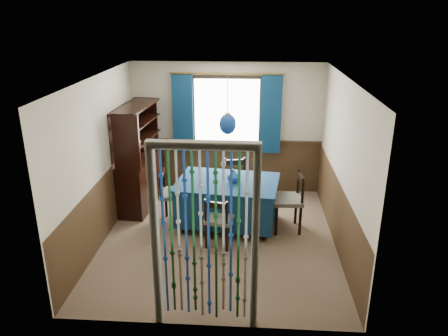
# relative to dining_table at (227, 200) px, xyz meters

# --- Properties ---
(floor) EXTENTS (4.00, 4.00, 0.00)m
(floor) POSITION_rel_dining_table_xyz_m (-0.10, -0.49, -0.45)
(floor) COLOR brown
(floor) RESTS_ON ground
(ceiling) EXTENTS (4.00, 4.00, 0.00)m
(ceiling) POSITION_rel_dining_table_xyz_m (-0.10, -0.49, 2.05)
(ceiling) COLOR silver
(ceiling) RESTS_ON ground
(wall_back) EXTENTS (3.60, 0.00, 3.60)m
(wall_back) POSITION_rel_dining_table_xyz_m (-0.10, 1.51, 0.80)
(wall_back) COLOR beige
(wall_back) RESTS_ON ground
(wall_front) EXTENTS (3.60, 0.00, 3.60)m
(wall_front) POSITION_rel_dining_table_xyz_m (-0.10, -2.49, 0.80)
(wall_front) COLOR beige
(wall_front) RESTS_ON ground
(wall_left) EXTENTS (0.00, 4.00, 4.00)m
(wall_left) POSITION_rel_dining_table_xyz_m (-1.90, -0.49, 0.80)
(wall_left) COLOR beige
(wall_left) RESTS_ON ground
(wall_right) EXTENTS (0.00, 4.00, 4.00)m
(wall_right) POSITION_rel_dining_table_xyz_m (1.70, -0.49, 0.80)
(wall_right) COLOR beige
(wall_right) RESTS_ON ground
(wainscot_back) EXTENTS (3.60, 0.00, 3.60)m
(wainscot_back) POSITION_rel_dining_table_xyz_m (-0.10, 1.50, 0.05)
(wainscot_back) COLOR #3D2917
(wainscot_back) RESTS_ON ground
(wainscot_front) EXTENTS (3.60, 0.00, 3.60)m
(wainscot_front) POSITION_rel_dining_table_xyz_m (-0.10, -2.47, 0.05)
(wainscot_front) COLOR #3D2917
(wainscot_front) RESTS_ON ground
(wainscot_left) EXTENTS (0.00, 4.00, 4.00)m
(wainscot_left) POSITION_rel_dining_table_xyz_m (-1.89, -0.49, 0.05)
(wainscot_left) COLOR #3D2917
(wainscot_left) RESTS_ON ground
(wainscot_right) EXTENTS (0.00, 4.00, 4.00)m
(wainscot_right) POSITION_rel_dining_table_xyz_m (1.68, -0.49, 0.05)
(wainscot_right) COLOR #3D2917
(wainscot_right) RESTS_ON ground
(window) EXTENTS (1.32, 0.12, 1.42)m
(window) POSITION_rel_dining_table_xyz_m (-0.10, 1.46, 1.10)
(window) COLOR black
(window) RESTS_ON wall_back
(doorway) EXTENTS (1.16, 0.12, 2.18)m
(doorway) POSITION_rel_dining_table_xyz_m (-0.10, -2.43, 0.60)
(doorway) COLOR silver
(doorway) RESTS_ON ground
(dining_table) EXTENTS (1.74, 1.31, 0.78)m
(dining_table) POSITION_rel_dining_table_xyz_m (0.00, 0.00, 0.00)
(dining_table) COLOR #0F2E4F
(dining_table) RESTS_ON floor
(chair_near) EXTENTS (0.47, 0.46, 0.81)m
(chair_near) POSITION_rel_dining_table_xyz_m (-0.09, -0.70, -0.02)
(chair_near) COLOR black
(chair_near) RESTS_ON floor
(chair_far) EXTENTS (0.50, 0.49, 0.87)m
(chair_far) POSITION_rel_dining_table_xyz_m (0.10, 0.75, 0.01)
(chair_far) COLOR black
(chair_far) RESTS_ON floor
(chair_left) EXTENTS (0.48, 0.50, 0.96)m
(chair_left) POSITION_rel_dining_table_xyz_m (-0.91, 0.04, 0.06)
(chair_left) COLOR black
(chair_left) RESTS_ON floor
(chair_right) EXTENTS (0.50, 0.52, 0.97)m
(chair_right) POSITION_rel_dining_table_xyz_m (1.00, -0.09, 0.06)
(chair_right) COLOR black
(chair_right) RESTS_ON floor
(sideboard) EXTENTS (0.60, 1.45, 1.85)m
(sideboard) POSITION_rel_dining_table_xyz_m (-1.64, 0.71, 0.18)
(sideboard) COLOR black
(sideboard) RESTS_ON floor
(pendant_lamp) EXTENTS (0.26, 0.26, 0.93)m
(pendant_lamp) POSITION_rel_dining_table_xyz_m (-0.00, -0.00, 1.29)
(pendant_lamp) COLOR olive
(pendant_lamp) RESTS_ON ceiling
(vase_table) EXTENTS (0.23, 0.23, 0.19)m
(vase_table) POSITION_rel_dining_table_xyz_m (0.10, -0.02, 0.43)
(vase_table) COLOR navy
(vase_table) RESTS_ON dining_table
(bowl_shelf) EXTENTS (0.26, 0.26, 0.05)m
(bowl_shelf) POSITION_rel_dining_table_xyz_m (-1.58, 0.36, 0.84)
(bowl_shelf) COLOR beige
(bowl_shelf) RESTS_ON sideboard
(vase_sideboard) EXTENTS (0.20, 0.20, 0.19)m
(vase_sideboard) POSITION_rel_dining_table_xyz_m (-1.58, 1.10, 0.57)
(vase_sideboard) COLOR beige
(vase_sideboard) RESTS_ON sideboard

